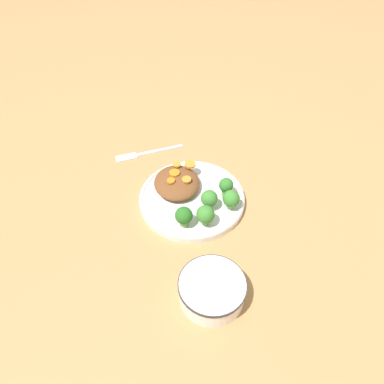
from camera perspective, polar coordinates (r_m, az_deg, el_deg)
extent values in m
plane|color=tan|center=(0.87, 0.00, -1.45)|extent=(4.00, 4.00, 0.00)
cylinder|color=white|center=(0.87, 0.00, -1.07)|extent=(0.24, 0.24, 0.02)
torus|color=white|center=(0.86, 0.00, -0.69)|extent=(0.24, 0.24, 0.01)
cylinder|color=white|center=(0.71, 3.06, -14.73)|extent=(0.12, 0.12, 0.05)
cylinder|color=#333338|center=(0.69, 3.13, -13.90)|extent=(0.13, 0.13, 0.01)
cylinder|color=white|center=(0.70, 3.11, -14.18)|extent=(0.10, 0.10, 0.01)
ellipsoid|color=brown|center=(0.87, -2.33, 1.44)|extent=(0.12, 0.11, 0.03)
cylinder|color=#7FA85B|center=(0.83, 2.60, -1.91)|extent=(0.01, 0.01, 0.02)
sphere|color=#3D8433|center=(0.82, 2.64, -0.97)|extent=(0.04, 0.04, 0.04)
cylinder|color=#759E51|center=(0.80, 2.02, -4.40)|extent=(0.01, 0.01, 0.02)
sphere|color=#3D8433|center=(0.78, 2.06, -3.42)|extent=(0.04, 0.04, 0.04)
cylinder|color=#7FA85B|center=(0.86, 5.13, 0.08)|extent=(0.02, 0.02, 0.02)
sphere|color=#337A2D|center=(0.84, 5.22, 1.07)|extent=(0.03, 0.03, 0.03)
cylinder|color=#7FA85B|center=(0.83, 5.88, -1.95)|extent=(0.01, 0.01, 0.02)
sphere|color=#3D8433|center=(0.82, 5.98, -0.99)|extent=(0.04, 0.04, 0.04)
cylinder|color=#759E51|center=(0.80, -1.24, -4.54)|extent=(0.02, 0.02, 0.02)
sphere|color=#286B23|center=(0.78, -1.26, -3.60)|extent=(0.04, 0.04, 0.04)
cylinder|color=orange|center=(0.87, -2.69, 2.92)|extent=(0.02, 0.02, 0.00)
cylinder|color=orange|center=(0.89, -0.30, 4.23)|extent=(0.03, 0.03, 0.01)
cylinder|color=orange|center=(0.85, -3.23, 1.71)|extent=(0.02, 0.02, 0.00)
cylinder|color=orange|center=(0.85, -0.84, 1.90)|extent=(0.02, 0.02, 0.00)
cylinder|color=orange|center=(0.89, -2.30, 4.22)|extent=(0.02, 0.02, 0.00)
cube|color=silver|center=(1.01, -4.93, 6.42)|extent=(0.03, 0.13, 0.01)
cube|color=silver|center=(1.00, -9.99, 5.29)|extent=(0.03, 0.06, 0.01)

